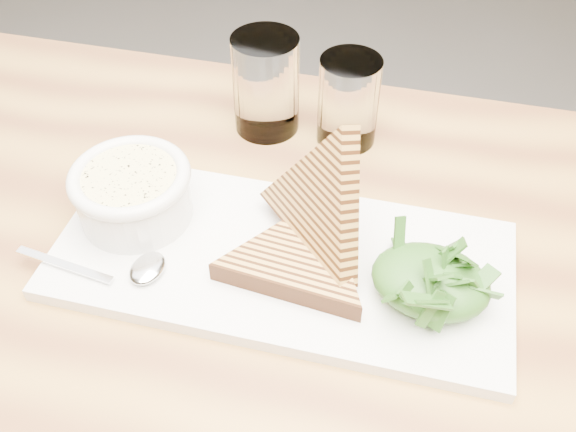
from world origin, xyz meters
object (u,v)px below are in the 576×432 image
(table_top, at_px, (226,332))
(platter, at_px, (281,260))
(soup_bowl, at_px, (134,198))
(glass_near, at_px, (266,84))
(glass_far, at_px, (348,101))

(table_top, distance_m, platter, 0.09)
(platter, bearing_deg, soup_bowl, 179.06)
(soup_bowl, distance_m, glass_near, 0.21)
(soup_bowl, height_order, glass_near, glass_near)
(glass_far, bearing_deg, glass_near, -174.67)
(platter, height_order, glass_near, glass_near)
(platter, bearing_deg, glass_near, 114.74)
(platter, xyz_separation_m, glass_far, (0.00, 0.21, 0.05))
(soup_bowl, relative_size, glass_far, 1.06)
(platter, distance_m, glass_far, 0.22)
(platter, distance_m, glass_near, 0.23)
(table_top, relative_size, platter, 2.78)
(platter, relative_size, soup_bowl, 3.90)
(platter, relative_size, glass_near, 3.72)
(soup_bowl, distance_m, glass_far, 0.27)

